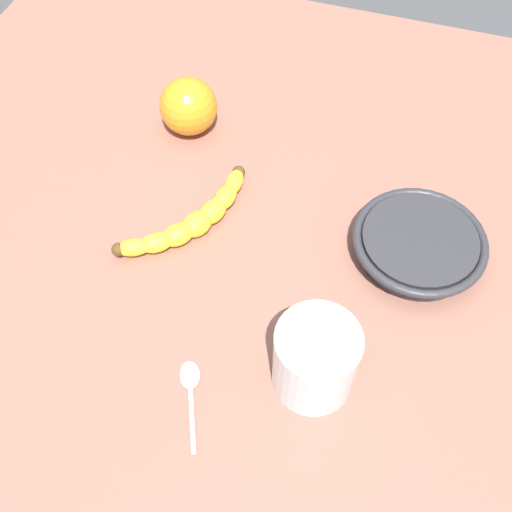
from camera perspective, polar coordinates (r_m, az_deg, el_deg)
wooden_tabletop at (r=83.74cm, az=-0.96°, el=-1.22°), size 120.00×120.00×3.00cm
banana at (r=85.05cm, az=-5.87°, el=3.33°), size 13.15×19.88×3.39cm
smoothie_glass at (r=70.35cm, az=5.46°, el=-9.47°), size 9.53×9.53×10.11cm
ceramic_bowl at (r=84.36cm, az=14.72°, el=1.07°), size 17.71×17.71×3.57cm
orange_fruit at (r=96.61cm, az=-6.23°, el=13.52°), size 8.77×8.77×8.77cm
teaspoon at (r=74.43cm, az=-6.08°, el=-11.28°), size 5.85×10.83×0.80cm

